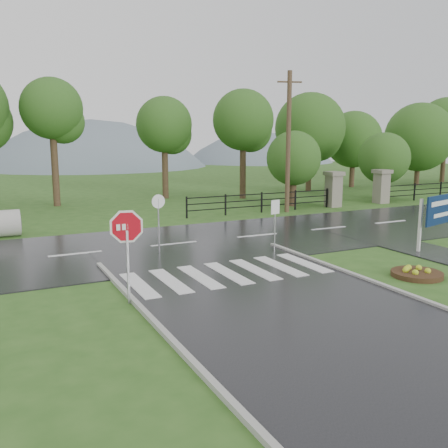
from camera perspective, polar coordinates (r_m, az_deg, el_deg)
ground at (r=12.39m, az=11.08°, el=-11.43°), size 120.00×120.00×0.00m
main_road at (r=20.87m, az=-5.74°, el=-2.39°), size 90.00×8.00×0.04m
walkway at (r=20.85m, az=23.17°, el=-3.18°), size 2.20×11.00×0.04m
crosswalk at (r=16.40m, az=0.43°, el=-5.61°), size 6.50×2.80×0.02m
pillar_west at (r=32.32m, az=12.41°, el=4.00°), size 1.00×1.00×2.24m
pillar_east at (r=34.95m, az=17.56°, el=4.21°), size 1.00×1.00×2.24m
fence_west at (r=29.40m, az=4.33°, el=2.72°), size 9.58×0.08×1.20m
hills at (r=77.49m, az=-17.54°, el=-5.31°), size 102.00×48.00×48.00m
treeline at (r=34.37m, az=-12.40°, el=2.38°), size 83.20×5.20×10.00m
stop_sign at (r=13.47m, az=-11.04°, el=-1.24°), size 1.20×0.25×2.73m
estate_billboard at (r=21.47m, az=23.66°, el=1.27°), size 2.45×0.74×2.21m
flower_bed at (r=17.33m, az=21.19°, el=-5.24°), size 1.62×1.62×0.32m
reg_sign_small at (r=19.52m, az=5.86°, el=1.06°), size 0.44×0.13×2.03m
reg_sign_round at (r=19.15m, az=-7.49°, el=0.85°), size 0.53×0.08×2.30m
utility_pole_east at (r=29.50m, az=7.36°, el=9.31°), size 1.40×0.52×8.10m
entrance_tree_left at (r=32.17m, az=7.98°, el=7.44°), size 3.45×3.45×4.78m
entrance_tree_right at (r=36.97m, az=17.84°, el=7.16°), size 3.57×3.57×4.69m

